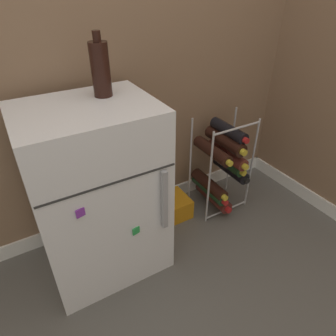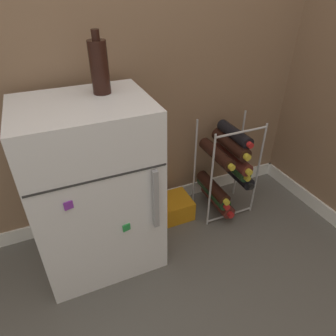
{
  "view_description": "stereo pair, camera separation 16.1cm",
  "coord_description": "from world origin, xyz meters",
  "px_view_note": "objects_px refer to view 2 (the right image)",
  "views": [
    {
      "loc": [
        -0.76,
        -0.71,
        1.32
      ],
      "look_at": [
        -0.08,
        0.45,
        0.44
      ],
      "focal_mm": 32.0,
      "sensor_mm": 36.0,
      "label": 1
    },
    {
      "loc": [
        -0.62,
        -0.78,
        1.32
      ],
      "look_at": [
        -0.08,
        0.45,
        0.44
      ],
      "focal_mm": 32.0,
      "sensor_mm": 36.0,
      "label": 2
    }
  ],
  "objects_px": {
    "soda_box": "(169,208)",
    "fridge_top_bottle": "(99,67)",
    "mini_fridge": "(95,189)",
    "wine_rack": "(225,170)"
  },
  "relations": [
    {
      "from": "fridge_top_bottle",
      "to": "mini_fridge",
      "type": "bearing_deg",
      "value": -145.69
    },
    {
      "from": "mini_fridge",
      "to": "wine_rack",
      "type": "bearing_deg",
      "value": 4.36
    },
    {
      "from": "soda_box",
      "to": "fridge_top_bottle",
      "type": "relative_size",
      "value": 1.07
    },
    {
      "from": "fridge_top_bottle",
      "to": "soda_box",
      "type": "bearing_deg",
      "value": 8.68
    },
    {
      "from": "mini_fridge",
      "to": "fridge_top_bottle",
      "type": "relative_size",
      "value": 3.44
    },
    {
      "from": "wine_rack",
      "to": "soda_box",
      "type": "bearing_deg",
      "value": 169.26
    },
    {
      "from": "mini_fridge",
      "to": "wine_rack",
      "type": "relative_size",
      "value": 1.41
    },
    {
      "from": "mini_fridge",
      "to": "wine_rack",
      "type": "xyz_separation_m",
      "value": [
        0.8,
        0.06,
        -0.13
      ]
    },
    {
      "from": "mini_fridge",
      "to": "fridge_top_bottle",
      "type": "distance_m",
      "value": 0.57
    },
    {
      "from": "soda_box",
      "to": "fridge_top_bottle",
      "type": "distance_m",
      "value": 0.99
    }
  ]
}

